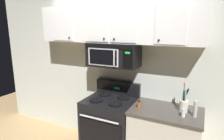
% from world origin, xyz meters
% --- Properties ---
extents(back_wall, '(5.20, 0.10, 2.70)m').
position_xyz_m(back_wall, '(0.00, 0.79, 1.35)').
color(back_wall, silver).
rests_on(back_wall, ground_plane).
extents(stove_range, '(0.76, 0.69, 1.12)m').
position_xyz_m(stove_range, '(0.00, 0.42, 0.47)').
color(stove_range, black).
rests_on(stove_range, ground_plane).
extents(over_range_microwave, '(0.76, 0.43, 0.35)m').
position_xyz_m(over_range_microwave, '(-0.00, 0.54, 1.58)').
color(over_range_microwave, black).
extents(upper_cabinets, '(2.50, 0.36, 0.55)m').
position_xyz_m(upper_cabinets, '(-0.00, 0.57, 2.02)').
color(upper_cabinets, silver).
extents(counter_segment, '(0.93, 0.65, 0.90)m').
position_xyz_m(counter_segment, '(0.84, 0.43, 0.45)').
color(counter_segment, '#BCB7AD').
rests_on(counter_segment, ground_plane).
extents(utensil_crock_cream, '(0.11, 0.11, 0.40)m').
position_xyz_m(utensil_crock_cream, '(1.05, 0.48, 1.01)').
color(utensil_crock_cream, beige).
rests_on(utensil_crock_cream, counter_segment).
extents(salt_shaker, '(0.05, 0.05, 0.10)m').
position_xyz_m(salt_shaker, '(1.07, 0.32, 0.95)').
color(salt_shaker, white).
rests_on(salt_shaker, counter_segment).
extents(pepper_mill, '(0.05, 0.05, 0.20)m').
position_xyz_m(pepper_mill, '(1.19, 0.38, 1.00)').
color(pepper_mill, '#B7B2A8').
rests_on(pepper_mill, counter_segment).
extents(spice_jar, '(0.04, 0.04, 0.11)m').
position_xyz_m(spice_jar, '(0.49, 0.32, 0.95)').
color(spice_jar, '#C64C19').
rests_on(spice_jar, counter_segment).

